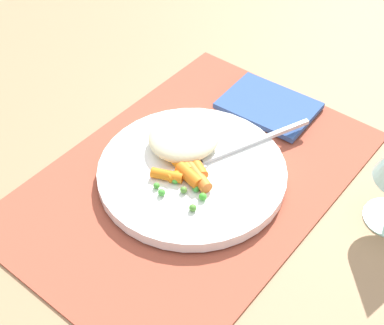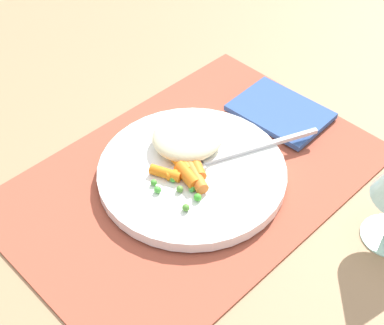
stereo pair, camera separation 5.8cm
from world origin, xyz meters
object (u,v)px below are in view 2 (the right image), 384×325
at_px(plate, 192,172).
at_px(rice_mound, 188,136).
at_px(carrot_portion, 184,169).
at_px(fork, 230,155).
at_px(napkin, 280,112).

bearing_deg(plate, rice_mound, -127.43).
bearing_deg(rice_mound, plate, 52.57).
bearing_deg(carrot_portion, fork, 161.48).
distance_m(rice_mound, napkin, 0.16).
bearing_deg(fork, napkin, -171.10).
relative_size(rice_mound, napkin, 0.72).
xyz_separation_m(fork, napkin, (-0.13, -0.02, -0.01)).
distance_m(carrot_portion, napkin, 0.19).
height_order(plate, napkin, plate).
bearing_deg(napkin, rice_mound, -12.67).
height_order(plate, fork, fork).
relative_size(plate, napkin, 1.83).
bearing_deg(napkin, plate, 0.07).
bearing_deg(fork, plate, -22.40).
distance_m(plate, napkin, 0.18).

